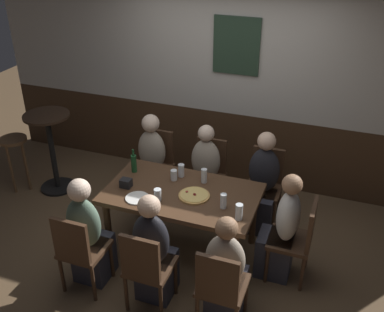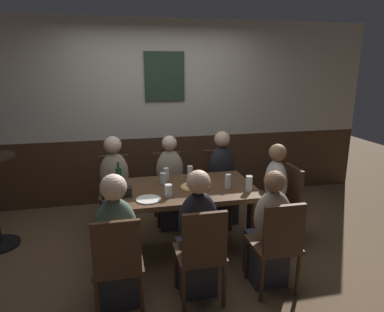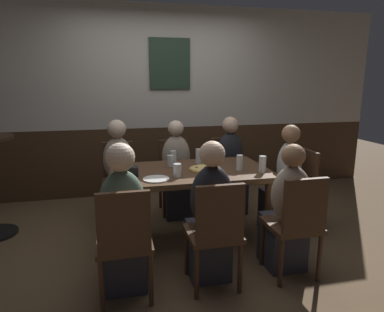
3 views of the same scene
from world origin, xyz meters
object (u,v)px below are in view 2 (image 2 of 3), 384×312
person_head_east (271,202)px  person_left_far (115,191)px  chair_mid_far (169,183)px  highball_clear (228,182)px  pizza (195,187)px  person_mid_far (171,188)px  person_right_far (222,183)px  chair_left_near (118,261)px  tumbler_water (166,175)px  dining_table (181,195)px  chair_right_far (219,179)px  condiment_caddy (126,192)px  beer_bottle_green (119,177)px  plate_white_large (148,199)px  person_left_near (117,250)px  chair_head_east (284,200)px  tumbler_short (163,179)px  person_right_near (269,236)px  pint_glass_stout (190,173)px  beer_glass_tall (249,184)px  pint_glass_pale (168,191)px  chair_mid_near (201,251)px  chair_left_far (115,187)px  person_mid_near (197,242)px  chair_right_near (277,242)px

person_head_east → person_left_far: bearing=157.5°
chair_mid_far → highball_clear: highball_clear is taller
pizza → highball_clear: highball_clear is taller
person_mid_far → person_right_far: 0.68m
chair_left_near → pizza: chair_left_near is taller
tumbler_water → dining_table: bearing=-67.4°
chair_left_near → chair_right_far: size_ratio=1.00×
chair_left_near → condiment_caddy: bearing=81.8°
tumbler_water → beer_bottle_green: (-0.51, -0.08, 0.05)m
pizza → plate_white_large: size_ratio=1.31×
pizza → highball_clear: 0.34m
person_left_near → highball_clear: (1.15, 0.58, 0.31)m
dining_table → chair_head_east: 1.20m
pizza → tumbler_short: tumbler_short is taller
person_right_near → person_left_near: bearing=-179.9°
pizza → pint_glass_stout: size_ratio=2.01×
person_right_near → beer_glass_tall: person_right_near is taller
tumbler_short → chair_mid_far: bearing=76.6°
tumbler_water → condiment_caddy: (-0.45, -0.39, -0.02)m
pint_glass_pale → condiment_caddy: size_ratio=1.11×
chair_mid_far → person_mid_far: bearing=-90.0°
person_right_near → person_right_far: (0.00, 1.40, 0.03)m
chair_head_east → beer_bottle_green: 1.86m
chair_left_near → beer_glass_tall: (1.33, 0.62, 0.31)m
person_left_near → condiment_caddy: person_left_near is taller
pint_glass_pale → dining_table: bearing=52.3°
chair_head_east → person_right_far: 0.87m
person_right_near → person_head_east: (0.35, 0.70, 0.02)m
chair_mid_near → tumbler_short: (-0.16, 1.05, 0.29)m
tumbler_short → beer_glass_tall: beer_glass_tall is taller
dining_table → beer_bottle_green: 0.69m
tumbler_short → tumbler_water: size_ratio=0.81×
chair_left_near → person_left_far: size_ratio=0.75×
dining_table → beer_bottle_green: beer_bottle_green is taller
dining_table → tumbler_water: tumbler_water is taller
chair_left_far → person_mid_near: bearing=-66.6°
tumbler_water → pint_glass_stout: (0.27, -0.03, 0.01)m
beer_glass_tall → condiment_caddy: 1.23m
chair_right_far → person_head_east: (0.35, -0.86, -0.01)m
chair_right_near → person_right_far: size_ratio=0.75×
chair_right_near → person_mid_near: (-0.68, 0.16, -0.01)m
person_right_far → beer_bottle_green: (-1.31, -0.51, 0.35)m
pizza → pint_glass_pale: (-0.31, -0.18, 0.04)m
chair_right_near → chair_left_near: size_ratio=1.00×
chair_right_far → person_left_near: size_ratio=0.75×
person_mid_far → person_right_far: bearing=0.1°
chair_left_far → chair_mid_far: size_ratio=1.00×
chair_right_near → plate_white_large: size_ratio=3.72×
person_left_near → person_right_far: bearing=46.1°
chair_right_far → pint_glass_pale: bearing=-128.0°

